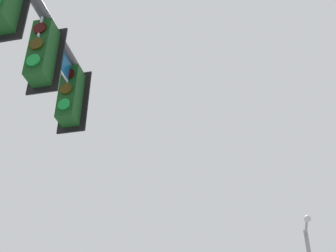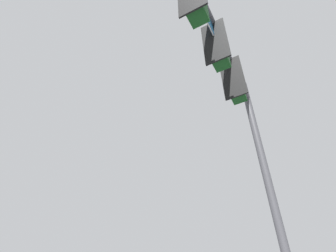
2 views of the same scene
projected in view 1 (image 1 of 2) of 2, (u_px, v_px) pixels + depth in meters
The scene contains 1 object.
signal_pole_near at pixel (10, 46), 6.32m from camera, with size 4.29×0.55×7.42m.
Camera 1 is at (-9.81, -9.82, 1.21)m, focal length 50.00 mm.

